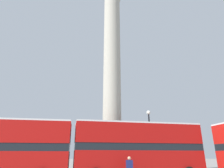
{
  "coord_description": "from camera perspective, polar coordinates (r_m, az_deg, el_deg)",
  "views": [
    {
      "loc": [
        -3.47,
        -21.59,
        1.81
      ],
      "look_at": [
        0.0,
        0.0,
        9.67
      ],
      "focal_mm": 32.0,
      "sensor_mm": 36.0,
      "label": 1
    }
  ],
  "objects": [
    {
      "name": "equestrian_statue",
      "position": [
        30.41,
        17.02,
        -19.62
      ],
      "size": [
        3.87,
        3.03,
        5.64
      ],
      "rotation": [
        0.0,
        0.0,
        0.16
      ],
      "color": "#A39E8E",
      "rests_on": "ground_plane"
    },
    {
      "name": "street_lamp",
      "position": [
        21.08,
        10.84,
        -14.97
      ],
      "size": [
        0.41,
        0.41,
        6.26
      ],
      "color": "black",
      "rests_on": "ground_plane"
    },
    {
      "name": "bus_b",
      "position": [
        17.45,
        7.54,
        -17.58
      ],
      "size": [
        10.52,
        3.1,
        4.41
      ],
      "rotation": [
        0.0,
        0.0,
        0.05
      ],
      "color": "#A80F0C",
      "rests_on": "ground_plane"
    },
    {
      "name": "monument_column",
      "position": [
        22.96,
        0.0,
        -2.06
      ],
      "size": [
        6.17,
        6.17,
        25.02
      ],
      "color": "#A39E8E",
      "rests_on": "ground_plane"
    },
    {
      "name": "pedestrian_near_lamp",
      "position": [
        14.7,
        5.03,
        -22.89
      ],
      "size": [
        0.48,
        0.23,
        1.75
      ],
      "rotation": [
        0.0,
        0.0,
        6.19
      ],
      "color": "#4C473D",
      "rests_on": "ground_plane"
    }
  ]
}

